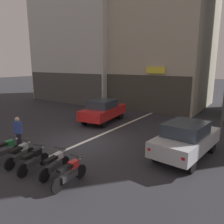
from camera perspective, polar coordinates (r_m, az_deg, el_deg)
name	(u,v)px	position (r m, az deg, el deg)	size (l,w,h in m)	color
ground_plane	(83,143)	(12.05, -7.63, -7.89)	(120.00, 120.00, 0.00)	#2B2B30
lane_centre_line	(136,120)	(16.78, 6.18, -2.02)	(0.20, 18.00, 0.01)	silver
building_corner_left	(91,41)	(27.92, -5.42, 17.75)	(10.63, 9.67, 13.62)	silver
building_mid_block	(162,30)	(23.36, 12.85, 19.96)	(8.88, 8.39, 14.74)	#B2A893
car_red_crossing_near	(103,110)	(15.88, -2.28, 0.49)	(2.25, 4.28, 1.64)	black
car_silver_parked_kerbside	(186,138)	(10.45, 18.63, -6.51)	(2.17, 4.26, 1.64)	black
car_white_down_street	(175,99)	(22.04, 16.04, 3.36)	(1.81, 4.12, 1.64)	black
motorcycle_green_row_leftmost	(6,149)	(10.89, -25.74, -8.73)	(0.55, 1.67, 0.98)	black
motorcycle_silver_row_left_mid	(20,154)	(10.15, -22.60, -9.95)	(0.57, 1.64, 0.98)	black
motorcycle_black_row_centre	(34,160)	(9.38, -19.57, -11.56)	(0.55, 1.66, 0.98)	black
motorcycle_white_row_right_mid	(55,164)	(8.81, -14.48, -12.81)	(0.55, 1.66, 0.98)	black
motorcycle_red_row_rightmost	(70,173)	(8.05, -10.85, -15.15)	(0.55, 1.67, 0.98)	black
person_by_motorcycles	(18,133)	(11.64, -23.05, -5.10)	(0.38, 0.26, 1.67)	#23232D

